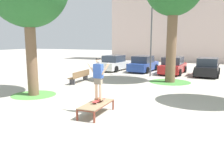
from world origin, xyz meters
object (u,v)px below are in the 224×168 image
at_px(car_red, 173,66).
at_px(car_black, 207,68).
at_px(car_white, 114,63).
at_px(skate_box, 96,105).
at_px(skater, 98,76).
at_px(light_post, 151,29).
at_px(car_blue, 143,64).
at_px(park_bench, 80,76).
at_px(skateboard, 99,100).

height_order(car_red, car_black, same).
bearing_deg(car_red, car_white, 179.20).
bearing_deg(car_white, skate_box, -68.95).
bearing_deg(skater, light_post, 94.56).
distance_m(car_white, car_blue, 2.89).
xyz_separation_m(car_red, park_bench, (-5.13, -7.35, -0.24)).
xyz_separation_m(skateboard, skater, (0.00, 0.00, 0.99)).
distance_m(skate_box, skater, 1.14).
bearing_deg(skate_box, skateboard, 92.48).
bearing_deg(skateboard, car_white, 111.31).
distance_m(car_white, car_black, 8.62).
xyz_separation_m(skateboard, car_blue, (-2.34, 13.73, 0.15)).
height_order(car_blue, park_bench, car_blue).
bearing_deg(car_white, car_black, -1.15).
relative_size(skater, light_post, 0.29).
height_order(skate_box, light_post, light_post).
height_order(skater, light_post, light_post).
height_order(skate_box, skateboard, skateboard).
height_order(skate_box, park_bench, park_bench).
height_order(skateboard, car_black, car_black).
relative_size(skate_box, skater, 1.14).
bearing_deg(car_blue, skate_box, -80.41).
xyz_separation_m(car_red, car_black, (2.87, -0.09, 0.00)).
height_order(skate_box, car_red, car_red).
bearing_deg(skater, car_white, 111.31).
relative_size(skate_box, park_bench, 0.80).
bearing_deg(skater, car_red, 87.72).
bearing_deg(skateboard, car_black, 75.56).
height_order(car_red, park_bench, car_red).
xyz_separation_m(skateboard, light_post, (-0.87, 10.89, 3.29)).
bearing_deg(car_white, car_blue, 7.05).
bearing_deg(skate_box, skater, 92.45).
bearing_deg(skateboard, park_bench, 127.72).
xyz_separation_m(skate_box, car_blue, (-2.35, 13.93, 0.28)).
bearing_deg(park_bench, car_black, 42.22).
relative_size(skate_box, car_black, 0.46).
relative_size(car_white, car_black, 1.02).
xyz_separation_m(park_bench, light_post, (3.73, 4.94, 3.38)).
bearing_deg(car_red, park_bench, -124.89).
bearing_deg(light_post, skater, -85.44).
xyz_separation_m(skateboard, car_white, (-5.22, 13.38, 0.15)).
relative_size(car_blue, car_black, 1.02).
bearing_deg(car_blue, park_bench, -106.14).
relative_size(park_bench, light_post, 0.42).
height_order(car_black, light_post, light_post).
bearing_deg(car_red, car_black, -1.85).
distance_m(skate_box, skateboard, 0.23).
relative_size(car_white, car_blue, 1.00).
bearing_deg(skate_box, car_white, 111.05).
xyz_separation_m(car_blue, car_red, (2.87, -0.44, 0.00)).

